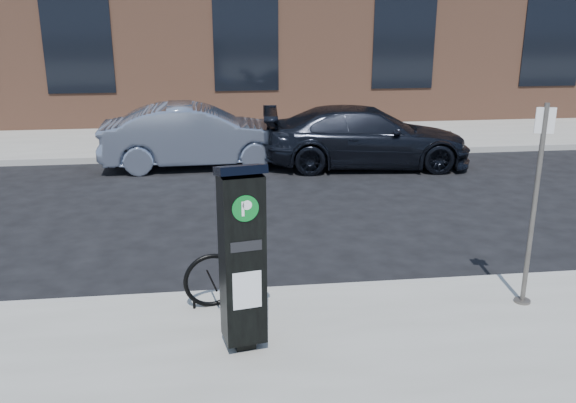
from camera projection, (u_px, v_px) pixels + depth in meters
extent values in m
plane|color=black|center=(302.00, 297.00, 8.14)|extent=(120.00, 120.00, 0.00)
cube|color=gray|center=(244.00, 117.00, 21.37)|extent=(60.00, 12.00, 0.15)
cube|color=#9E9B93|center=(303.00, 292.00, 8.09)|extent=(60.00, 0.12, 0.16)
cube|color=#9E9B93|center=(257.00, 156.00, 15.70)|extent=(60.00, 0.12, 0.16)
cube|color=brown|center=(238.00, 1.00, 23.03)|extent=(28.00, 10.00, 8.00)
cube|color=black|center=(77.00, 34.00, 17.99)|extent=(2.00, 0.06, 3.50)
cube|color=black|center=(246.00, 33.00, 18.58)|extent=(2.00, 0.06, 3.50)
cube|color=black|center=(404.00, 32.00, 19.17)|extent=(2.00, 0.06, 3.50)
cube|color=black|center=(554.00, 32.00, 19.76)|extent=(2.00, 0.06, 3.50)
cube|color=black|center=(244.00, 341.00, 6.65)|extent=(0.25, 0.25, 0.11)
cube|color=black|center=(242.00, 259.00, 6.36)|extent=(0.49, 0.45, 1.84)
cube|color=black|center=(240.00, 170.00, 6.07)|extent=(0.54, 0.50, 0.17)
cylinder|color=#075A1C|center=(245.00, 208.00, 6.00)|extent=(0.27, 0.07, 0.27)
cube|color=white|center=(245.00, 208.00, 6.00)|extent=(0.10, 0.03, 0.15)
cube|color=silver|center=(247.00, 290.00, 6.26)|extent=(0.30, 0.06, 0.41)
cube|color=black|center=(246.00, 246.00, 6.12)|extent=(0.32, 0.07, 0.11)
cylinder|color=#56524C|center=(522.00, 301.00, 7.66)|extent=(0.20, 0.20, 0.03)
cylinder|color=#56524C|center=(534.00, 208.00, 7.29)|extent=(0.06, 0.06, 2.50)
cube|color=silver|center=(545.00, 120.00, 6.98)|extent=(0.22, 0.08, 0.30)
torus|color=black|center=(212.00, 280.00, 7.47)|extent=(0.70, 0.19, 0.70)
cylinder|color=black|center=(194.00, 303.00, 7.48)|extent=(0.03, 0.03, 0.14)
cylinder|color=black|center=(231.00, 298.00, 7.62)|extent=(0.03, 0.03, 0.14)
imported|color=gray|center=(198.00, 136.00, 14.74)|extent=(4.66, 1.79, 1.51)
imported|color=black|center=(366.00, 137.00, 14.77)|extent=(5.15, 2.45, 1.45)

